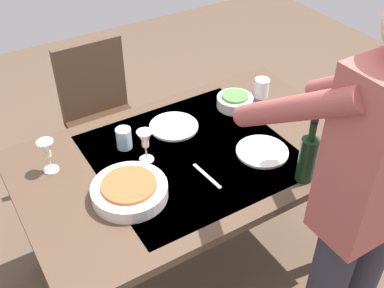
{
  "coord_description": "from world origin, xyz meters",
  "views": [
    {
      "loc": [
        0.83,
        1.36,
        2.05
      ],
      "look_at": [
        0.0,
        0.0,
        0.8
      ],
      "focal_mm": 43.75,
      "sensor_mm": 36.0,
      "label": 1
    }
  ],
  "objects_px": {
    "wine_bottle": "(307,158)",
    "dinner_plate_near": "(174,126)",
    "side_bowl_salad": "(235,101)",
    "water_cup_near_right": "(262,88)",
    "chair_near": "(101,111)",
    "water_cup_near_left": "(124,138)",
    "serving_bowl_pasta": "(130,190)",
    "wine_glass_right": "(47,151)",
    "person_server": "(365,199)",
    "dinner_plate_far": "(262,151)",
    "wine_glass_left": "(145,141)",
    "dining_table": "(192,166)"
  },
  "relations": [
    {
      "from": "wine_glass_right",
      "to": "serving_bowl_pasta",
      "type": "xyz_separation_m",
      "value": [
        -0.21,
        0.31,
        -0.07
      ]
    },
    {
      "from": "person_server",
      "to": "wine_glass_left",
      "type": "distance_m",
      "value": 0.89
    },
    {
      "from": "dining_table",
      "to": "serving_bowl_pasta",
      "type": "relative_size",
      "value": 5.0
    },
    {
      "from": "water_cup_near_right",
      "to": "person_server",
      "type": "bearing_deg",
      "value": 70.94
    },
    {
      "from": "chair_near",
      "to": "side_bowl_salad",
      "type": "distance_m",
      "value": 0.84
    },
    {
      "from": "person_server",
      "to": "wine_glass_left",
      "type": "relative_size",
      "value": 11.19
    },
    {
      "from": "chair_near",
      "to": "side_bowl_salad",
      "type": "xyz_separation_m",
      "value": [
        -0.48,
        0.64,
        0.26
      ]
    },
    {
      "from": "wine_glass_left",
      "to": "wine_glass_right",
      "type": "relative_size",
      "value": 1.0
    },
    {
      "from": "dinner_plate_far",
      "to": "person_server",
      "type": "bearing_deg",
      "value": 85.89
    },
    {
      "from": "wine_glass_right",
      "to": "side_bowl_salad",
      "type": "bearing_deg",
      "value": 179.64
    },
    {
      "from": "water_cup_near_right",
      "to": "dinner_plate_far",
      "type": "height_order",
      "value": "water_cup_near_right"
    },
    {
      "from": "chair_near",
      "to": "serving_bowl_pasta",
      "type": "distance_m",
      "value": 1.01
    },
    {
      "from": "dinner_plate_near",
      "to": "dining_table",
      "type": "bearing_deg",
      "value": 82.57
    },
    {
      "from": "dining_table",
      "to": "water_cup_near_right",
      "type": "bearing_deg",
      "value": -158.79
    },
    {
      "from": "wine_bottle",
      "to": "dinner_plate_near",
      "type": "bearing_deg",
      "value": -64.87
    },
    {
      "from": "wine_glass_right",
      "to": "dinner_plate_near",
      "type": "bearing_deg",
      "value": 179.83
    },
    {
      "from": "wine_bottle",
      "to": "wine_glass_left",
      "type": "distance_m",
      "value": 0.66
    },
    {
      "from": "wine_glass_left",
      "to": "water_cup_near_right",
      "type": "height_order",
      "value": "wine_glass_left"
    },
    {
      "from": "dining_table",
      "to": "side_bowl_salad",
      "type": "distance_m",
      "value": 0.44
    },
    {
      "from": "water_cup_near_left",
      "to": "wine_bottle",
      "type": "bearing_deg",
      "value": 133.12
    },
    {
      "from": "dining_table",
      "to": "wine_glass_right",
      "type": "relative_size",
      "value": 9.94
    },
    {
      "from": "wine_glass_right",
      "to": "dinner_plate_near",
      "type": "distance_m",
      "value": 0.6
    },
    {
      "from": "water_cup_near_left",
      "to": "water_cup_near_right",
      "type": "distance_m",
      "value": 0.78
    },
    {
      "from": "chair_near",
      "to": "side_bowl_salad",
      "type": "height_order",
      "value": "chair_near"
    },
    {
      "from": "serving_bowl_pasta",
      "to": "dinner_plate_far",
      "type": "xyz_separation_m",
      "value": [
        -0.61,
        0.05,
        -0.03
      ]
    },
    {
      "from": "wine_bottle",
      "to": "serving_bowl_pasta",
      "type": "xyz_separation_m",
      "value": [
        0.65,
        -0.28,
        -0.08
      ]
    },
    {
      "from": "chair_near",
      "to": "water_cup_near_left",
      "type": "xyz_separation_m",
      "value": [
        0.13,
        0.65,
        0.27
      ]
    },
    {
      "from": "chair_near",
      "to": "dinner_plate_far",
      "type": "xyz_separation_m",
      "value": [
        -0.37,
        1.0,
        0.23
      ]
    },
    {
      "from": "wine_bottle",
      "to": "dinner_plate_near",
      "type": "height_order",
      "value": "wine_bottle"
    },
    {
      "from": "dining_table",
      "to": "side_bowl_salad",
      "type": "relative_size",
      "value": 8.34
    },
    {
      "from": "dining_table",
      "to": "water_cup_near_right",
      "type": "xyz_separation_m",
      "value": [
        -0.55,
        -0.21,
        0.13
      ]
    },
    {
      "from": "chair_near",
      "to": "serving_bowl_pasta",
      "type": "relative_size",
      "value": 3.03
    },
    {
      "from": "water_cup_near_left",
      "to": "dinner_plate_near",
      "type": "distance_m",
      "value": 0.26
    },
    {
      "from": "person_server",
      "to": "dinner_plate_near",
      "type": "distance_m",
      "value": 0.97
    },
    {
      "from": "dinner_plate_near",
      "to": "dinner_plate_far",
      "type": "bearing_deg",
      "value": 122.92
    },
    {
      "from": "chair_near",
      "to": "wine_glass_right",
      "type": "xyz_separation_m",
      "value": [
        0.46,
        0.63,
        0.33
      ]
    },
    {
      "from": "wine_bottle",
      "to": "water_cup_near_left",
      "type": "height_order",
      "value": "wine_bottle"
    },
    {
      "from": "dining_table",
      "to": "wine_glass_left",
      "type": "height_order",
      "value": "wine_glass_left"
    },
    {
      "from": "water_cup_near_left",
      "to": "wine_glass_right",
      "type": "bearing_deg",
      "value": -3.07
    },
    {
      "from": "person_server",
      "to": "water_cup_near_right",
      "type": "distance_m",
      "value": 1.0
    },
    {
      "from": "serving_bowl_pasta",
      "to": "side_bowl_salad",
      "type": "relative_size",
      "value": 1.67
    },
    {
      "from": "side_bowl_salad",
      "to": "water_cup_near_right",
      "type": "bearing_deg",
      "value": -177.42
    },
    {
      "from": "water_cup_near_left",
      "to": "chair_near",
      "type": "bearing_deg",
      "value": -101.39
    },
    {
      "from": "wine_bottle",
      "to": "wine_glass_left",
      "type": "relative_size",
      "value": 1.96
    },
    {
      "from": "person_server",
      "to": "dinner_plate_far",
      "type": "height_order",
      "value": "person_server"
    },
    {
      "from": "water_cup_near_left",
      "to": "serving_bowl_pasta",
      "type": "bearing_deg",
      "value": 68.77
    },
    {
      "from": "wine_glass_right",
      "to": "water_cup_near_right",
      "type": "height_order",
      "value": "wine_glass_right"
    },
    {
      "from": "dining_table",
      "to": "dinner_plate_near",
      "type": "height_order",
      "value": "dinner_plate_near"
    },
    {
      "from": "water_cup_near_right",
      "to": "wine_glass_right",
      "type": "bearing_deg",
      "value": 0.1
    },
    {
      "from": "wine_bottle",
      "to": "water_cup_near_right",
      "type": "relative_size",
      "value": 2.98
    }
  ]
}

